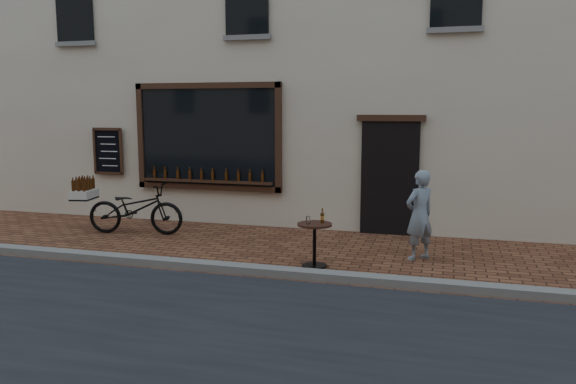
# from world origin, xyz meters

# --- Properties ---
(ground) EXTENTS (90.00, 90.00, 0.00)m
(ground) POSITION_xyz_m (0.00, 0.00, 0.00)
(ground) COLOR #522A1A
(ground) RESTS_ON ground
(kerb) EXTENTS (90.00, 0.25, 0.12)m
(kerb) POSITION_xyz_m (0.00, 0.20, 0.06)
(kerb) COLOR slate
(kerb) RESTS_ON ground
(shop_building) EXTENTS (28.00, 6.20, 10.00)m
(shop_building) POSITION_xyz_m (0.00, 6.50, 5.00)
(shop_building) COLOR beige
(shop_building) RESTS_ON ground
(cargo_bicycle) EXTENTS (2.25, 0.97, 1.06)m
(cargo_bicycle) POSITION_xyz_m (-2.91, 2.12, 0.51)
(cargo_bicycle) COLOR black
(cargo_bicycle) RESTS_ON ground
(bistro_table) EXTENTS (0.53, 0.53, 0.92)m
(bistro_table) POSITION_xyz_m (1.04, 0.83, 0.49)
(bistro_table) COLOR black
(bistro_table) RESTS_ON ground
(pedestrian) EXTENTS (0.63, 0.63, 1.47)m
(pedestrian) POSITION_xyz_m (2.57, 1.72, 0.73)
(pedestrian) COLOR gray
(pedestrian) RESTS_ON ground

